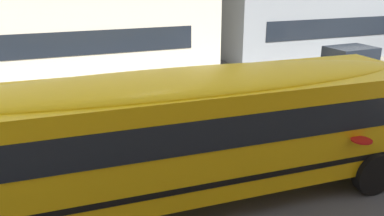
# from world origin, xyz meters

# --- Properties ---
(ground_plane) EXTENTS (400.00, 400.00, 0.00)m
(ground_plane) POSITION_xyz_m (0.00, 0.00, 0.00)
(ground_plane) COLOR #4C4C4F
(sidewalk_far) EXTENTS (120.00, 3.00, 0.01)m
(sidewalk_far) POSITION_xyz_m (0.00, 8.06, 0.01)
(sidewalk_far) COLOR gray
(sidewalk_far) RESTS_ON ground_plane
(lane_centreline) EXTENTS (110.00, 0.16, 0.01)m
(lane_centreline) POSITION_xyz_m (0.00, 0.00, 0.00)
(lane_centreline) COLOR silver
(lane_centreline) RESTS_ON ground_plane
(school_bus) EXTENTS (13.30, 3.40, 2.96)m
(school_bus) POSITION_xyz_m (-1.33, -1.42, 1.76)
(school_bus) COLOR yellow
(school_bus) RESTS_ON ground_plane
(parked_car_beige_far_corner) EXTENTS (3.98, 2.03, 1.64)m
(parked_car_beige_far_corner) POSITION_xyz_m (9.55, 5.60, 0.84)
(parked_car_beige_far_corner) COLOR #C1B28E
(parked_car_beige_far_corner) RESTS_ON ground_plane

